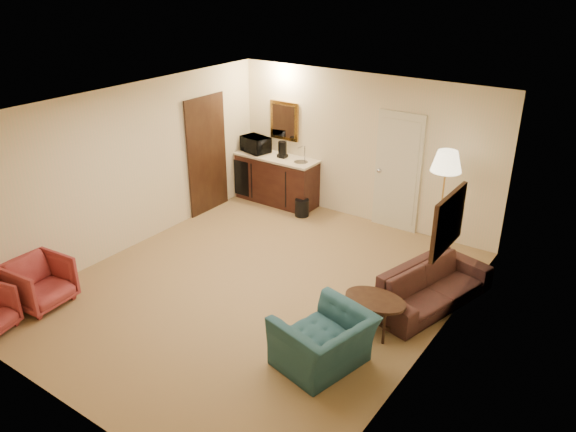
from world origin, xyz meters
name	(u,v)px	position (x,y,z in m)	size (l,w,h in m)	color
ground	(259,288)	(0.00, 0.00, 0.00)	(6.00, 6.00, 0.00)	olive
room_walls	(284,158)	(-0.10, 0.77, 1.72)	(5.02, 6.01, 2.61)	beige
wetbar_cabinet	(277,179)	(-1.65, 2.72, 0.46)	(1.64, 0.58, 0.92)	#341A10
sofa	(432,280)	(2.15, 1.02, 0.37)	(1.88, 0.55, 0.73)	black
teal_armchair	(324,333)	(1.64, -0.90, 0.44)	(1.01, 0.65, 0.88)	#1F424E
rose_chair_near	(39,280)	(-2.15, -2.00, 0.36)	(0.71, 0.66, 0.73)	#9C333A
coffee_table	(374,314)	(1.80, 0.05, 0.23)	(0.79, 0.53, 0.45)	#301D10
floor_lamp	(441,205)	(1.70, 2.40, 0.87)	(0.46, 0.46, 1.74)	gold
waste_bin	(302,208)	(-0.88, 2.44, 0.16)	(0.26, 0.26, 0.32)	black
microwave	(255,143)	(-2.15, 2.72, 1.10)	(0.54, 0.30, 0.37)	black
coffee_maker	(282,149)	(-1.53, 2.75, 1.07)	(0.16, 0.16, 0.30)	black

